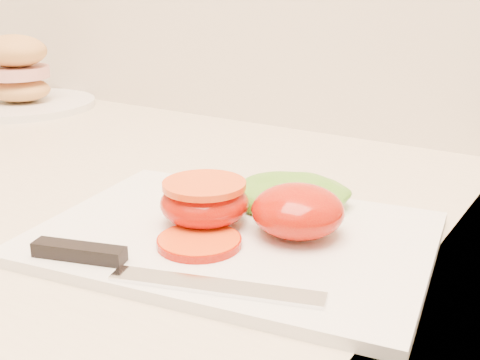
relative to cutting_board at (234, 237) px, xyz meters
The scene contains 7 objects.
cutting_board is the anchor object (origin of this frame).
tomato_half_dome 0.06m from the cutting_board, 27.00° to the left, with size 0.08×0.08×0.04m, color #B22108.
tomato_half_cut 0.04m from the cutting_board, behind, with size 0.08×0.08×0.04m.
tomato_slice_0 0.04m from the cutting_board, 101.97° to the right, with size 0.07×0.07×0.01m, color orange.
lettuce_leaf_0 0.08m from the cutting_board, 78.98° to the left, with size 0.11×0.08×0.02m, color #68AA2D.
knife 0.11m from the cutting_board, 104.79° to the right, with size 0.24×0.07×0.01m.
sandwich_plate 0.69m from the cutting_board, 157.04° to the left, with size 0.26×0.26×0.13m.
Camera 1 is at (0.28, 1.20, 1.15)m, focal length 45.00 mm.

